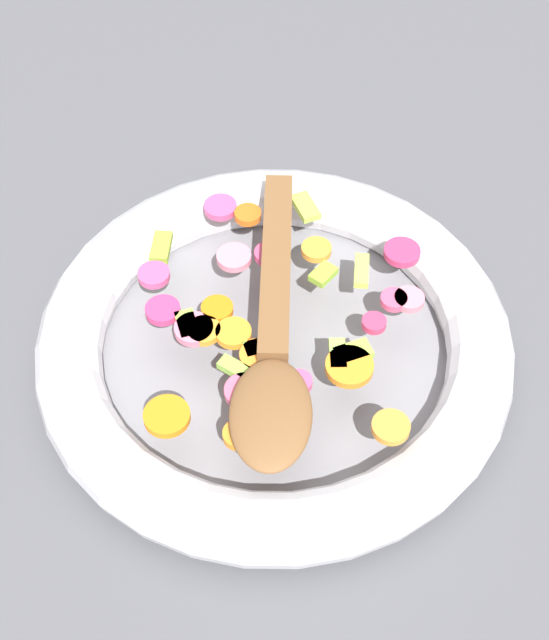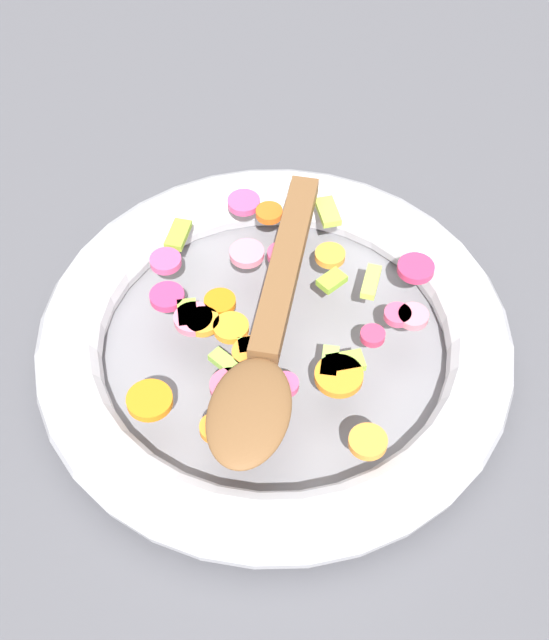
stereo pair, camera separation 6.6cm
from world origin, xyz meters
The scene contains 4 objects.
ground_plane centered at (0.00, 0.00, 0.00)m, with size 4.00×4.00×0.00m, color #4C4C51.
skillet centered at (0.00, 0.00, 0.02)m, with size 0.36×0.36×0.05m.
chopped_vegetables centered at (0.00, 0.00, 0.05)m, with size 0.24×0.26×0.01m.
wooden_spoon centered at (0.01, -0.03, 0.06)m, with size 0.11×0.27×0.01m.
Camera 2 is at (0.18, -0.37, 0.57)m, focal length 50.00 mm.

